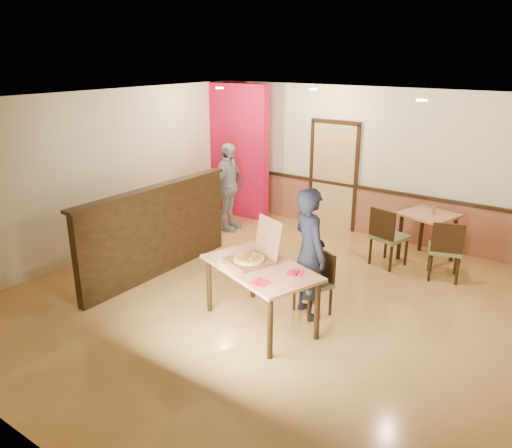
{
  "coord_description": "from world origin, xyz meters",
  "views": [
    {
      "loc": [
        3.53,
        -5.3,
        3.38
      ],
      "look_at": [
        -0.23,
        0.0,
        1.14
      ],
      "focal_mm": 35.0,
      "sensor_mm": 36.0,
      "label": 1
    }
  ],
  "objects_px": {
    "diner_chair": "(317,280)",
    "diner": "(309,253)",
    "condiment": "(434,210)",
    "main_table": "(260,274)",
    "side_chair_right": "(446,248)",
    "passerby": "(228,187)",
    "side_chair_left": "(387,235)",
    "pizza_box": "(253,257)",
    "side_table": "(428,224)"
  },
  "relations": [
    {
      "from": "side_table",
      "to": "condiment",
      "type": "height_order",
      "value": "condiment"
    },
    {
      "from": "condiment",
      "to": "pizza_box",
      "type": "bearing_deg",
      "value": -111.35
    },
    {
      "from": "main_table",
      "to": "side_chair_right",
      "type": "relative_size",
      "value": 1.79
    },
    {
      "from": "diner_chair",
      "to": "main_table",
      "type": "bearing_deg",
      "value": -94.0
    },
    {
      "from": "side_chair_left",
      "to": "side_table",
      "type": "distance_m",
      "value": 0.79
    },
    {
      "from": "side_table",
      "to": "diner_chair",
      "type": "bearing_deg",
      "value": -103.9
    },
    {
      "from": "side_chair_right",
      "to": "pizza_box",
      "type": "height_order",
      "value": "pizza_box"
    },
    {
      "from": "diner",
      "to": "side_chair_left",
      "type": "bearing_deg",
      "value": -63.95
    },
    {
      "from": "pizza_box",
      "to": "diner",
      "type": "bearing_deg",
      "value": 65.53
    },
    {
      "from": "main_table",
      "to": "side_table",
      "type": "xyz_separation_m",
      "value": [
        1.08,
        3.38,
        -0.06
      ]
    },
    {
      "from": "diner_chair",
      "to": "diner",
      "type": "distance_m",
      "value": 0.44
    },
    {
      "from": "main_table",
      "to": "side_chair_right",
      "type": "distance_m",
      "value": 3.17
    },
    {
      "from": "passerby",
      "to": "condiment",
      "type": "xyz_separation_m",
      "value": [
        3.78,
        0.72,
        0.04
      ]
    },
    {
      "from": "side_chair_left",
      "to": "condiment",
      "type": "xyz_separation_m",
      "value": [
        0.53,
        0.64,
        0.36
      ]
    },
    {
      "from": "diner",
      "to": "diner_chair",
      "type": "bearing_deg",
      "value": -80.06
    },
    {
      "from": "side_chair_right",
      "to": "passerby",
      "type": "height_order",
      "value": "passerby"
    },
    {
      "from": "side_chair_left",
      "to": "pizza_box",
      "type": "bearing_deg",
      "value": 89.66
    },
    {
      "from": "passerby",
      "to": "pizza_box",
      "type": "relative_size",
      "value": 2.35
    },
    {
      "from": "main_table",
      "to": "side_table",
      "type": "bearing_deg",
      "value": 91.72
    },
    {
      "from": "main_table",
      "to": "side_chair_left",
      "type": "distance_m",
      "value": 2.83
    },
    {
      "from": "side_table",
      "to": "passerby",
      "type": "xyz_separation_m",
      "value": [
        -3.72,
        -0.7,
        0.21
      ]
    },
    {
      "from": "main_table",
      "to": "side_chair_left",
      "type": "relative_size",
      "value": 1.74
    },
    {
      "from": "side_chair_left",
      "to": "condiment",
      "type": "distance_m",
      "value": 0.9
    },
    {
      "from": "side_table",
      "to": "diner",
      "type": "relative_size",
      "value": 0.55
    },
    {
      "from": "diner_chair",
      "to": "condiment",
      "type": "relative_size",
      "value": 6.46
    },
    {
      "from": "main_table",
      "to": "pizza_box",
      "type": "bearing_deg",
      "value": 178.29
    },
    {
      "from": "pizza_box",
      "to": "condiment",
      "type": "bearing_deg",
      "value": 89.49
    },
    {
      "from": "side_chair_right",
      "to": "passerby",
      "type": "bearing_deg",
      "value": -16.42
    },
    {
      "from": "diner",
      "to": "passerby",
      "type": "distance_m",
      "value": 3.66
    },
    {
      "from": "main_table",
      "to": "pizza_box",
      "type": "relative_size",
      "value": 2.36
    },
    {
      "from": "diner_chair",
      "to": "diner",
      "type": "bearing_deg",
      "value": -86.24
    },
    {
      "from": "side_chair_right",
      "to": "condiment",
      "type": "height_order",
      "value": "side_chair_right"
    },
    {
      "from": "side_chair_left",
      "to": "diner",
      "type": "height_order",
      "value": "diner"
    },
    {
      "from": "diner",
      "to": "pizza_box",
      "type": "bearing_deg",
      "value": 77.11
    },
    {
      "from": "diner_chair",
      "to": "pizza_box",
      "type": "xyz_separation_m",
      "value": [
        -0.59,
        -0.66,
        0.42
      ]
    },
    {
      "from": "pizza_box",
      "to": "side_chair_left",
      "type": "bearing_deg",
      "value": 94.76
    },
    {
      "from": "condiment",
      "to": "main_table",
      "type": "bearing_deg",
      "value": -108.5
    },
    {
      "from": "side_chair_right",
      "to": "diner",
      "type": "height_order",
      "value": "diner"
    },
    {
      "from": "diner_chair",
      "to": "side_chair_right",
      "type": "bearing_deg",
      "value": 87.22
    },
    {
      "from": "diner_chair",
      "to": "side_chair_left",
      "type": "relative_size",
      "value": 0.86
    },
    {
      "from": "main_table",
      "to": "pizza_box",
      "type": "xyz_separation_m",
      "value": [
        -0.17,
        0.06,
        0.18
      ]
    },
    {
      "from": "side_chair_right",
      "to": "diner",
      "type": "xyz_separation_m",
      "value": [
        -1.18,
        -2.17,
        0.36
      ]
    },
    {
      "from": "side_chair_right",
      "to": "passerby",
      "type": "relative_size",
      "value": 0.56
    },
    {
      "from": "pizza_box",
      "to": "main_table",
      "type": "bearing_deg",
      "value": -0.31
    },
    {
      "from": "side_chair_left",
      "to": "pizza_box",
      "type": "distance_m",
      "value": 2.83
    },
    {
      "from": "passerby",
      "to": "pizza_box",
      "type": "bearing_deg",
      "value": -143.96
    },
    {
      "from": "main_table",
      "to": "passerby",
      "type": "distance_m",
      "value": 3.77
    },
    {
      "from": "diner_chair",
      "to": "pizza_box",
      "type": "distance_m",
      "value": 0.98
    },
    {
      "from": "main_table",
      "to": "side_chair_left",
      "type": "bearing_deg",
      "value": 96.97
    },
    {
      "from": "side_chair_right",
      "to": "side_table",
      "type": "xyz_separation_m",
      "value": [
        -0.47,
        0.62,
        0.12
      ]
    }
  ]
}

